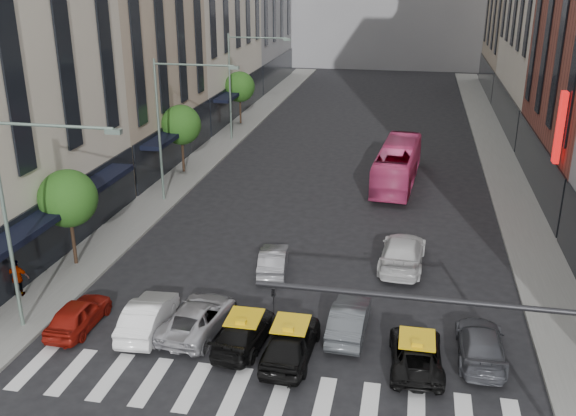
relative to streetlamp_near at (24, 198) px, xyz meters
The scene contains 23 objects.
sidewalk_left 26.69m from the streetlamp_near, 93.21° to the left, with size 3.00×96.00×0.15m, color slate.
sidewalk_right 34.27m from the streetlamp_near, 50.35° to the left, with size 3.00×96.00×0.15m, color slate.
building_left_b 25.72m from the streetlamp_near, 106.16° to the left, with size 8.00×16.00×24.00m, color tan.
tree_near 6.65m from the streetlamp_near, 106.32° to the left, with size 2.88×2.88×4.95m.
tree_mid 22.18m from the streetlamp_near, 94.56° to the left, with size 2.88×2.88×4.95m.
tree_far 38.11m from the streetlamp_near, 92.65° to the left, with size 2.88×2.88×4.95m.
streetlamp_near is the anchor object (origin of this frame).
streetlamp_mid 16.00m from the streetlamp_near, 90.00° to the left, with size 5.38×0.25×9.00m.
streetlamp_far 32.00m from the streetlamp_near, 90.00° to the left, with size 5.38×0.25×9.00m.
traffic_signal 18.48m from the streetlamp_near, 15.74° to the right, with size 10.10×0.20×6.00m.
liberty_sign 27.73m from the streetlamp_near, 35.24° to the left, with size 0.30×0.70×4.00m.
car_red 5.46m from the streetlamp_near, 18.45° to the left, with size 1.51×3.76×1.28m, color maroon.
car_white_front 6.84m from the streetlamp_near, 11.03° to the left, with size 1.47×4.23×1.39m, color white.
car_silver 8.39m from the streetlamp_near, 11.01° to the left, with size 2.14×4.64×1.29m, color #ABABB1.
taxi_left 10.11m from the streetlamp_near, ahead, with size 1.73×4.24×1.23m, color black.
taxi_center 11.78m from the streetlamp_near, ahead, with size 1.77×4.39×1.50m, color black.
car_grey_mid 13.84m from the streetlamp_near, 10.05° to the left, with size 1.43×4.10×1.35m, color #404448.
taxi_right 16.26m from the streetlamp_near, ahead, with size 1.95×4.22×1.17m, color black.
car_grey_curb 18.64m from the streetlamp_near, ahead, with size 1.77×4.36×1.26m, color #494A51.
car_row2_left 12.24m from the streetlamp_near, 41.48° to the left, with size 1.32×3.79×1.25m, color #97979C.
car_row2_right 17.99m from the streetlamp_near, 32.28° to the left, with size 2.14×5.26×1.53m, color silver.
bus 26.79m from the streetlamp_near, 58.55° to the left, with size 2.40×10.26×2.86m, color #D23D76.
pedestrian_far 5.96m from the streetlamp_near, 137.90° to the left, with size 1.04×0.43×1.78m, color gray.
Camera 1 is at (4.61, -16.98, 14.31)m, focal length 40.00 mm.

